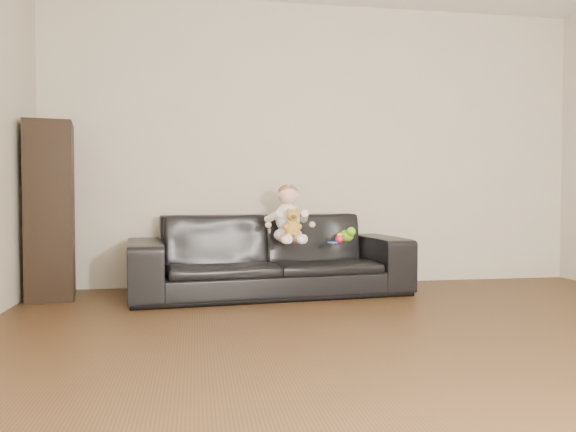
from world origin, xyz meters
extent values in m
plane|color=#472E19|center=(0.00, 0.00, 0.00)|extent=(5.50, 5.50, 0.00)
plane|color=beige|center=(0.00, 2.75, 1.30)|extent=(5.00, 0.00, 5.00)
imported|color=black|center=(-0.55, 2.25, 0.33)|extent=(2.37, 1.12, 0.67)
cube|color=black|center=(-2.30, 2.35, 0.71)|extent=(0.43, 0.54, 1.41)
cube|color=silver|center=(-2.28, 2.35, 1.02)|extent=(0.22, 0.28, 0.28)
ellipsoid|color=#FED7D9|center=(-0.40, 2.14, 0.50)|extent=(0.28, 0.26, 0.13)
ellipsoid|color=white|center=(-0.40, 2.16, 0.64)|extent=(0.24, 0.21, 0.25)
sphere|color=beige|center=(-0.40, 2.14, 0.84)|extent=(0.19, 0.19, 0.16)
ellipsoid|color=#8C603F|center=(-0.40, 2.15, 0.86)|extent=(0.20, 0.20, 0.11)
cylinder|color=#FED7D9|center=(-0.45, 1.99, 0.48)|extent=(0.11, 0.21, 0.08)
cylinder|color=#FED7D9|center=(-0.35, 1.99, 0.48)|extent=(0.11, 0.21, 0.08)
sphere|color=white|center=(-0.46, 1.88, 0.48)|extent=(0.08, 0.08, 0.07)
sphere|color=white|center=(-0.34, 1.88, 0.48)|extent=(0.08, 0.08, 0.07)
cylinder|color=white|center=(-0.53, 2.10, 0.66)|extent=(0.10, 0.18, 0.11)
cylinder|color=white|center=(-0.27, 2.10, 0.66)|extent=(0.10, 0.18, 0.11)
ellipsoid|color=#B98835|center=(-0.39, 1.99, 0.57)|extent=(0.14, 0.13, 0.14)
sphere|color=#B98835|center=(-0.39, 1.97, 0.67)|extent=(0.11, 0.11, 0.09)
sphere|color=#B98835|center=(-0.43, 1.98, 0.71)|extent=(0.04, 0.04, 0.04)
sphere|color=#B98835|center=(-0.36, 1.98, 0.71)|extent=(0.04, 0.04, 0.04)
sphere|color=#593819|center=(-0.39, 1.93, 0.66)|extent=(0.04, 0.04, 0.04)
ellipsoid|color=#6DC717|center=(0.09, 2.15, 0.49)|extent=(0.13, 0.15, 0.10)
sphere|color=red|center=(0.01, 2.03, 0.47)|extent=(0.09, 0.09, 0.07)
cylinder|color=blue|center=(-0.05, 2.05, 0.45)|extent=(0.09, 0.09, 0.01)
camera|label=1|loc=(-1.16, -2.40, 0.82)|focal=35.00mm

